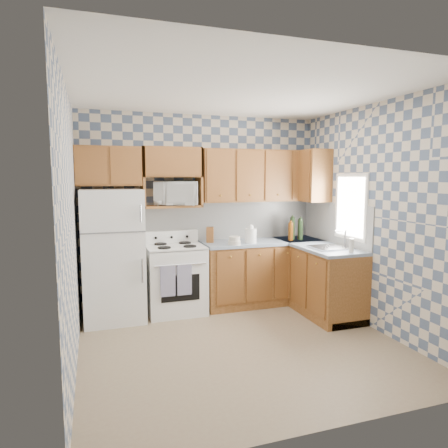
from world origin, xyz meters
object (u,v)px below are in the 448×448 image
Objects in this scene: refrigerator at (113,255)px; electric_kettle at (251,236)px; stove_body at (175,280)px; microwave at (176,193)px.

refrigerator is 8.37× the size of electric_kettle.
stove_body is 1.20m from electric_kettle.
refrigerator is 1.18m from microwave.
electric_kettle is at bearing -6.23° from stove_body.
microwave is at bearing 12.96° from refrigerator.
electric_kettle reaches higher than stove_body.
electric_kettle is at bearing -2.77° from refrigerator.
refrigerator is at bearing -152.01° from microwave.
stove_body is at bearing 1.78° from refrigerator.
electric_kettle is at bearing -1.41° from microwave.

